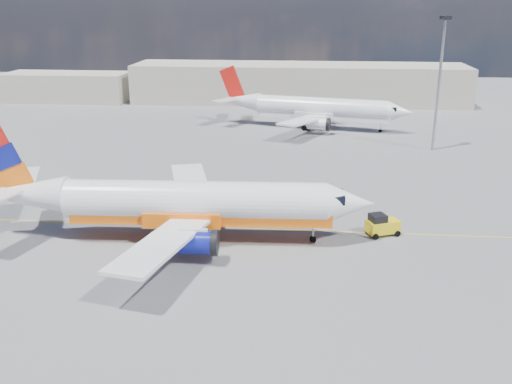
# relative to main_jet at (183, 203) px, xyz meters

# --- Properties ---
(ground) EXTENTS (240.00, 240.00, 0.00)m
(ground) POSITION_rel_main_jet_xyz_m (3.87, 0.23, -3.61)
(ground) COLOR slate
(ground) RESTS_ON ground
(taxi_line) EXTENTS (70.00, 0.15, 0.01)m
(taxi_line) POSITION_rel_main_jet_xyz_m (3.87, 3.23, -3.60)
(taxi_line) COLOR yellow
(taxi_line) RESTS_ON ground
(terminal_main) EXTENTS (70.00, 14.00, 8.00)m
(terminal_main) POSITION_rel_main_jet_xyz_m (8.87, 75.23, 0.39)
(terminal_main) COLOR beige
(terminal_main) RESTS_ON ground
(terminal_annex) EXTENTS (26.00, 10.00, 6.00)m
(terminal_annex) POSITION_rel_main_jet_xyz_m (-41.13, 72.23, -0.61)
(terminal_annex) COLOR beige
(terminal_annex) RESTS_ON ground
(main_jet) EXTENTS (35.69, 28.21, 10.82)m
(main_jet) POSITION_rel_main_jet_xyz_m (0.00, 0.00, 0.00)
(main_jet) COLOR white
(main_jet) RESTS_ON ground
(second_jet) EXTENTS (33.67, 25.89, 10.16)m
(second_jet) POSITION_rel_main_jet_xyz_m (12.26, 49.16, -0.22)
(second_jet) COLOR white
(second_jet) RESTS_ON ground
(gse_tug) EXTENTS (3.38, 2.81, 2.13)m
(gse_tug) POSITION_rel_main_jet_xyz_m (18.23, 2.80, -2.60)
(gse_tug) COLOR black
(gse_tug) RESTS_ON ground
(traffic_cone) EXTENTS (0.37, 0.37, 0.52)m
(traffic_cone) POSITION_rel_main_jet_xyz_m (-2.58, -6.38, -3.35)
(traffic_cone) COLOR white
(traffic_cone) RESTS_ON ground
(floodlight_mast) EXTENTS (1.38, 1.38, 18.92)m
(floodlight_mast) POSITION_rel_main_jet_xyz_m (29.41, 35.72, 7.74)
(floodlight_mast) COLOR #9E9EA6
(floodlight_mast) RESTS_ON ground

